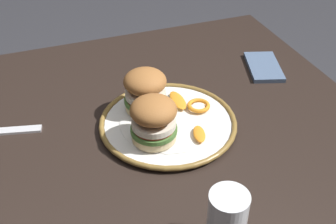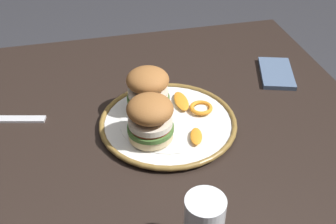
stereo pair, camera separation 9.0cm
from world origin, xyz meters
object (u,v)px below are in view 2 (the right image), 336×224
object	(u,v)px
sandwich_half_left	(150,118)
dining_table	(154,180)
dinner_plate	(168,123)
sandwich_half_right	(148,89)

from	to	relation	value
sandwich_half_left	dining_table	bearing A→B (deg)	-177.81
dining_table	dinner_plate	distance (m)	0.13
dinner_plate	sandwich_half_left	size ratio (longest dim) A/B	2.80
dining_table	sandwich_half_right	bearing A→B (deg)	-7.31
dinner_plate	sandwich_half_left	xyz separation A→B (m)	(-0.05, 0.05, 0.06)
sandwich_half_left	sandwich_half_right	world-z (taller)	same
dining_table	sandwich_half_left	bearing A→B (deg)	2.19
sandwich_half_right	dinner_plate	bearing A→B (deg)	-151.78
dinner_plate	dining_table	bearing A→B (deg)	144.02
dining_table	sandwich_half_right	world-z (taller)	sandwich_half_right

